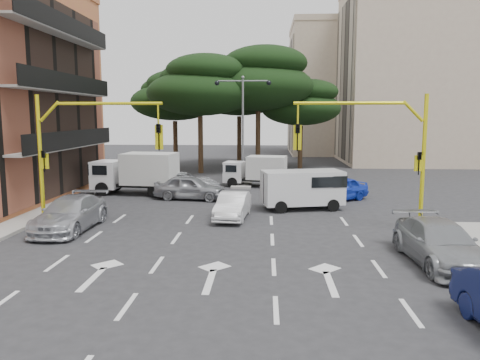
# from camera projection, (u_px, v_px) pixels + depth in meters

# --- Properties ---
(ground) EXTENTS (120.00, 120.00, 0.00)m
(ground) POSITION_uv_depth(u_px,v_px,m) (224.00, 239.00, 19.37)
(ground) COLOR #28282B
(ground) RESTS_ON ground
(median_strip) EXTENTS (1.40, 6.00, 0.15)m
(median_strip) POSITION_uv_depth(u_px,v_px,m) (243.00, 182.00, 35.18)
(median_strip) COLOR gray
(median_strip) RESTS_ON ground
(apartment_beige_near) EXTENTS (20.20, 12.15, 18.70)m
(apartment_beige_near) POSITION_uv_depth(u_px,v_px,m) (442.00, 73.00, 48.63)
(apartment_beige_near) COLOR #BFA68F
(apartment_beige_near) RESTS_ON ground
(apartment_beige_far) EXTENTS (16.20, 12.15, 16.70)m
(apartment_beige_far) POSITION_uv_depth(u_px,v_px,m) (352.00, 89.00, 61.02)
(apartment_beige_far) COLOR #BFA68F
(apartment_beige_far) RESTS_ON ground
(pine_left_near) EXTENTS (9.15, 9.15, 10.23)m
(pine_left_near) POSITION_uv_depth(u_px,v_px,m) (201.00, 85.00, 40.23)
(pine_left_near) COLOR #382616
(pine_left_near) RESTS_ON ground
(pine_center) EXTENTS (9.98, 9.98, 11.16)m
(pine_center) POSITION_uv_depth(u_px,v_px,m) (259.00, 79.00, 41.85)
(pine_center) COLOR #382616
(pine_center) RESTS_ON ground
(pine_left_far) EXTENTS (8.32, 8.32, 9.30)m
(pine_left_far) POSITION_uv_depth(u_px,v_px,m) (175.00, 95.00, 44.45)
(pine_left_far) COLOR #382616
(pine_left_far) RESTS_ON ground
(pine_right) EXTENTS (7.49, 7.49, 8.37)m
(pine_right) POSITION_uv_depth(u_px,v_px,m) (302.00, 103.00, 43.90)
(pine_right) COLOR #382616
(pine_right) RESTS_ON ground
(pine_back) EXTENTS (9.15, 9.15, 10.23)m
(pine_back) POSITION_uv_depth(u_px,v_px,m) (240.00, 89.00, 46.99)
(pine_back) COLOR #382616
(pine_back) RESTS_ON ground
(signal_mast_right) EXTENTS (5.79, 0.37, 6.00)m
(signal_mast_right) POSITION_uv_depth(u_px,v_px,m) (383.00, 143.00, 20.43)
(signal_mast_right) COLOR yellow
(signal_mast_right) RESTS_ON ground
(signal_mast_left) EXTENTS (5.79, 0.37, 6.00)m
(signal_mast_left) POSITION_uv_depth(u_px,v_px,m) (78.00, 142.00, 21.16)
(signal_mast_left) COLOR yellow
(signal_mast_left) RESTS_ON ground
(street_lamp_center) EXTENTS (4.16, 0.36, 7.77)m
(street_lamp_center) POSITION_uv_depth(u_px,v_px,m) (243.00, 110.00, 34.43)
(street_lamp_center) COLOR slate
(street_lamp_center) RESTS_ON median_strip
(car_white_hatch) EXTENTS (1.73, 4.00, 1.28)m
(car_white_hatch) POSITION_uv_depth(u_px,v_px,m) (233.00, 206.00, 23.12)
(car_white_hatch) COLOR silver
(car_white_hatch) RESTS_ON ground
(car_blue_compact) EXTENTS (4.26, 3.86, 1.40)m
(car_blue_compact) POSITION_uv_depth(u_px,v_px,m) (337.00, 189.00, 27.85)
(car_blue_compact) COLOR #1633BC
(car_blue_compact) RESTS_ON ground
(car_silver_wagon) EXTENTS (2.18, 5.10, 1.46)m
(car_silver_wagon) POSITION_uv_depth(u_px,v_px,m) (70.00, 214.00, 20.82)
(car_silver_wagon) COLOR #AEAFB6
(car_silver_wagon) RESTS_ON ground
(car_silver_cross_a) EXTENTS (4.98, 2.69, 1.33)m
(car_silver_cross_a) POSITION_uv_depth(u_px,v_px,m) (184.00, 182.00, 30.85)
(car_silver_cross_a) COLOR #ADB1B5
(car_silver_cross_a) RESTS_ON ground
(car_silver_cross_b) EXTENTS (4.54, 2.33, 1.48)m
(car_silver_cross_b) POSITION_uv_depth(u_px,v_px,m) (190.00, 187.00, 28.32)
(car_silver_cross_b) COLOR #95979D
(car_silver_cross_b) RESTS_ON ground
(car_silver_parked) EXTENTS (2.35, 5.16, 1.47)m
(car_silver_parked) POSITION_uv_depth(u_px,v_px,m) (440.00, 243.00, 16.03)
(car_silver_parked) COLOR gray
(car_silver_parked) RESTS_ON ground
(van_white) EXTENTS (4.62, 2.85, 2.14)m
(van_white) POSITION_uv_depth(u_px,v_px,m) (302.00, 190.00, 25.36)
(van_white) COLOR silver
(van_white) RESTS_ON ground
(box_truck_a) EXTENTS (5.66, 2.87, 2.68)m
(box_truck_a) POSITION_uv_depth(u_px,v_px,m) (136.00, 173.00, 30.13)
(box_truck_a) COLOR white
(box_truck_a) RESTS_ON ground
(box_truck_b) EXTENTS (4.70, 2.57, 2.19)m
(box_truck_b) POSITION_uv_depth(u_px,v_px,m) (256.00, 171.00, 33.36)
(box_truck_b) COLOR silver
(box_truck_b) RESTS_ON ground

